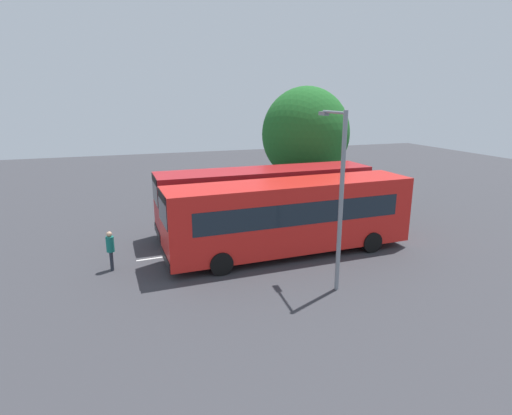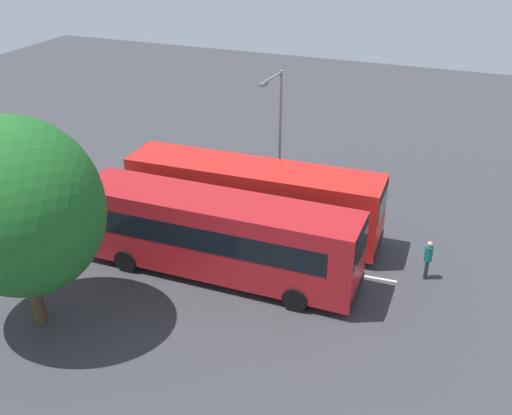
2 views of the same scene
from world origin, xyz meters
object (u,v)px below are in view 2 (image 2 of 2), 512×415
depot_tree (18,208)px  bus_center_left (254,198)px  street_lamp (278,129)px  bus_far_left (218,235)px  pedestrian (428,257)px

depot_tree → bus_center_left: bearing=60.8°
street_lamp → bus_center_left: bearing=8.1°
bus_far_left → depot_tree: size_ratio=1.48×
bus_center_left → depot_tree: (-4.79, -8.59, 2.75)m
pedestrian → street_lamp: size_ratio=0.26×
bus_center_left → depot_tree: size_ratio=1.49×
pedestrian → street_lamp: bearing=-25.6°
bus_far_left → street_lamp: (-0.15, 7.18, 1.96)m
bus_far_left → pedestrian: 8.29m
bus_far_left → street_lamp: bearing=90.9°
bus_far_left → pedestrian: bearing=19.5°
bus_far_left → street_lamp: 7.45m
street_lamp → depot_tree: 13.12m
depot_tree → pedestrian: bearing=32.3°
bus_far_left → street_lamp: size_ratio=1.73×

